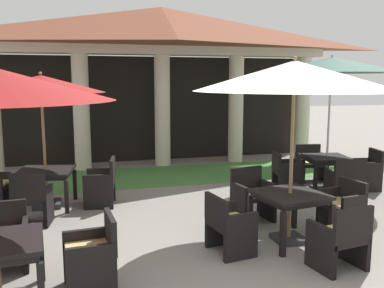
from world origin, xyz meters
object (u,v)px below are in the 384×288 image
(patio_chair_far_back_north, at_px, (6,239))
(patio_chair_far_back_east, at_px, (92,255))
(patio_umbrella_near_foreground, at_px, (41,86))
(patio_umbrella_mid_left, at_px, (295,77))
(patio_chair_mid_right_south, at_px, (345,181))
(patio_chair_mid_right_west, at_px, (285,173))
(patio_chair_mid_left_east, at_px, (343,207))
(patio_chair_mid_right_east, at_px, (367,171))
(patio_chair_near_foreground_east, at_px, (102,184))
(patio_table_near_foreground, at_px, (46,174))
(patio_chair_mid_left_south, at_px, (340,239))
(patio_chair_near_foreground_south, at_px, (32,201))
(patio_chair_mid_right_north, at_px, (311,164))
(patio_chair_mid_left_west, at_px, (228,225))
(patio_table_mid_left, at_px, (290,199))
(patio_umbrella_mid_right, at_px, (332,66))
(patio_chair_mid_left_north, at_px, (252,196))
(patio_table_mid_right, at_px, (327,161))

(patio_chair_far_back_north, bearing_deg, patio_chair_far_back_east, 135.06)
(patio_umbrella_near_foreground, distance_m, patio_umbrella_mid_left, 4.58)
(patio_chair_mid_right_south, xyz_separation_m, patio_chair_mid_right_west, (-0.74, 1.08, -0.01))
(patio_chair_mid_left_east, bearing_deg, patio_chair_far_back_east, 94.05)
(patio_umbrella_near_foreground, relative_size, patio_chair_mid_right_south, 2.84)
(patio_chair_mid_right_east, bearing_deg, patio_umbrella_near_foreground, 96.16)
(patio_chair_near_foreground_east, bearing_deg, patio_table_near_foreground, 90.00)
(patio_chair_mid_right_south, height_order, patio_chair_mid_right_west, patio_chair_mid_right_south)
(patio_chair_mid_right_west, xyz_separation_m, patio_chair_far_back_north, (-5.28, -2.47, -0.03))
(patio_chair_near_foreground_east, distance_m, patio_chair_mid_left_south, 4.59)
(patio_chair_near_foreground_south, relative_size, patio_chair_mid_right_north, 1.10)
(patio_umbrella_mid_left, bearing_deg, patio_chair_mid_left_south, -81.17)
(patio_chair_near_foreground_south, distance_m, patio_chair_mid_right_south, 5.85)
(patio_chair_mid_right_south, bearing_deg, patio_chair_mid_right_west, 134.77)
(patio_chair_mid_left_south, height_order, patio_chair_far_back_north, patio_chair_mid_left_south)
(patio_chair_mid_right_east, relative_size, patio_chair_mid_right_south, 0.99)
(patio_chair_mid_left_west, distance_m, patio_chair_mid_right_west, 3.66)
(patio_table_near_foreground, bearing_deg, patio_table_mid_left, -37.66)
(patio_table_mid_left, relative_size, patio_umbrella_mid_right, 0.36)
(patio_chair_near_foreground_south, relative_size, patio_table_mid_left, 0.88)
(patio_chair_mid_left_south, bearing_deg, patio_table_mid_left, 90.00)
(patio_chair_near_foreground_south, relative_size, patio_chair_mid_right_south, 1.03)
(patio_chair_mid_left_south, relative_size, patio_chair_mid_right_west, 1.01)
(patio_umbrella_mid_left, bearing_deg, patio_umbrella_near_foreground, 142.34)
(patio_umbrella_mid_left, xyz_separation_m, patio_umbrella_mid_right, (2.23, 2.47, 0.25))
(patio_umbrella_mid_left, distance_m, patio_chair_mid_left_north, 2.28)
(patio_chair_near_foreground_south, bearing_deg, patio_chair_far_back_east, -61.56)
(patio_umbrella_mid_left, xyz_separation_m, patio_chair_far_back_east, (-2.90, -0.74, -2.04))
(patio_chair_near_foreground_east, bearing_deg, patio_chair_far_back_north, 160.16)
(patio_chair_mid_right_east, xyz_separation_m, patio_chair_far_back_east, (-6.04, -3.05, 0.00))
(patio_umbrella_near_foreground, xyz_separation_m, patio_chair_mid_right_east, (6.76, -0.49, -1.89))
(patio_table_mid_right, bearing_deg, patio_chair_mid_left_west, -141.01)
(patio_chair_mid_left_west, distance_m, patio_chair_mid_left_south, 1.48)
(patio_table_near_foreground, distance_m, patio_chair_far_back_north, 2.67)
(patio_chair_mid_left_west, distance_m, patio_chair_mid_left_east, 2.08)
(patio_chair_mid_right_east, bearing_deg, patio_chair_mid_left_west, 130.96)
(patio_chair_mid_left_south, height_order, patio_chair_mid_right_east, patio_chair_mid_right_east)
(patio_table_mid_right, xyz_separation_m, patio_chair_mid_right_north, (0.16, 0.91, -0.24))
(patio_chair_mid_right_east, bearing_deg, patio_umbrella_mid_right, 90.00)
(patio_chair_mid_left_north, xyz_separation_m, patio_chair_far_back_north, (-3.80, -0.87, -0.05))
(patio_chair_mid_left_west, distance_m, patio_table_mid_right, 4.19)
(patio_umbrella_mid_right, distance_m, patio_chair_mid_right_west, 2.47)
(patio_chair_near_foreground_east, xyz_separation_m, patio_chair_mid_left_north, (2.44, -1.60, 0.01))
(patio_chair_mid_left_north, bearing_deg, patio_chair_far_back_north, 4.02)
(patio_table_mid_right, distance_m, patio_umbrella_mid_right, 2.05)
(patio_chair_mid_left_north, height_order, patio_chair_far_back_east, patio_chair_mid_left_north)
(patio_chair_near_foreground_east, height_order, patio_chair_mid_right_north, patio_chair_near_foreground_east)
(patio_table_near_foreground, distance_m, patio_chair_mid_right_north, 6.05)
(patio_table_mid_left, bearing_deg, patio_chair_mid_right_west, 63.39)
(patio_chair_near_foreground_south, relative_size, patio_chair_mid_left_south, 1.07)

